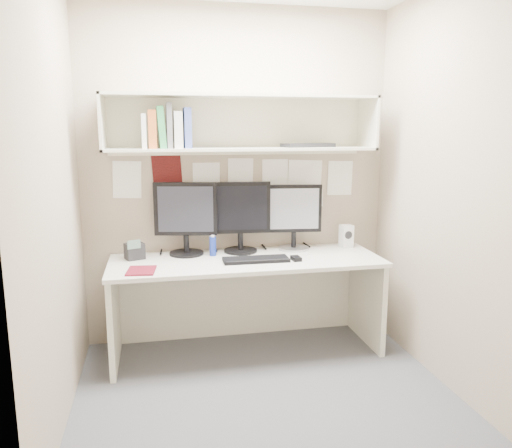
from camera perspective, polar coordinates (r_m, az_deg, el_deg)
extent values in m
cube|color=#48484D|center=(3.39, 1.05, -18.76)|extent=(2.40, 2.00, 0.01)
cube|color=gray|center=(3.95, -2.07, 5.34)|extent=(2.40, 0.02, 2.60)
cube|color=gray|center=(2.03, 7.38, 0.10)|extent=(2.40, 0.02, 2.60)
cube|color=gray|center=(2.96, -22.21, 2.73)|extent=(0.02, 2.00, 2.60)
cube|color=gray|center=(3.45, 21.04, 3.84)|extent=(0.02, 2.00, 2.60)
cube|color=beige|center=(3.71, -1.08, -4.21)|extent=(2.00, 0.70, 0.03)
cube|color=beige|center=(4.12, -1.91, -7.96)|extent=(1.96, 0.02, 0.70)
cube|color=beige|center=(3.75, -1.60, 8.57)|extent=(2.00, 0.38, 0.02)
cube|color=beige|center=(3.75, -1.63, 14.38)|extent=(2.00, 0.38, 0.02)
cube|color=beige|center=(3.92, -2.08, 11.44)|extent=(2.00, 0.02, 0.40)
cube|color=beige|center=(3.70, -17.17, 11.02)|extent=(0.02, 0.38, 0.40)
cube|color=beige|center=(4.04, 12.64, 11.17)|extent=(0.02, 0.38, 0.40)
cylinder|color=black|center=(3.86, -7.93, -3.33)|extent=(0.26, 0.26, 0.02)
cylinder|color=black|center=(3.85, -7.96, -2.25)|extent=(0.04, 0.04, 0.13)
cube|color=black|center=(3.81, -8.07, 1.72)|extent=(0.47, 0.12, 0.40)
cube|color=black|center=(3.79, -8.05, 1.67)|extent=(0.41, 0.08, 0.34)
cylinder|color=black|center=(3.91, -1.78, -3.06)|extent=(0.26, 0.26, 0.02)
cylinder|color=black|center=(3.89, -1.79, -2.00)|extent=(0.04, 0.04, 0.13)
cube|color=black|center=(3.85, -1.84, 1.88)|extent=(0.47, 0.07, 0.40)
cube|color=black|center=(3.84, -1.79, 1.83)|extent=(0.41, 0.04, 0.34)
cylinder|color=#A5A5AA|center=(4.00, 4.31, -2.76)|extent=(0.24, 0.24, 0.02)
cylinder|color=black|center=(3.99, 4.32, -1.79)|extent=(0.04, 0.04, 0.12)
cube|color=black|center=(3.95, 4.33, 1.78)|extent=(0.44, 0.08, 0.38)
cube|color=#B0AFB4|center=(3.93, 4.41, 1.74)|extent=(0.39, 0.05, 0.32)
cube|color=black|center=(3.63, -0.01, -4.09)|extent=(0.48, 0.18, 0.02)
cube|color=black|center=(3.66, 4.60, -3.94)|extent=(0.07, 0.10, 0.03)
cube|color=silver|center=(4.12, 10.27, -1.36)|extent=(0.10, 0.10, 0.18)
cylinder|color=black|center=(4.07, 10.53, -1.25)|extent=(0.06, 0.01, 0.06)
cylinder|color=navy|center=(3.79, -4.96, -2.55)|extent=(0.05, 0.05, 0.14)
cylinder|color=white|center=(3.77, -4.98, -1.42)|extent=(0.03, 0.03, 0.02)
cube|color=maroon|center=(3.46, -12.98, -5.21)|extent=(0.21, 0.24, 0.01)
cube|color=black|center=(3.79, -13.70, -3.03)|extent=(0.16, 0.15, 0.12)
cube|color=#4C6659|center=(3.72, -13.78, -2.28)|extent=(0.09, 0.04, 0.06)
cube|color=silver|center=(3.65, -12.66, 10.30)|extent=(0.03, 0.20, 0.24)
cube|color=#B75521|center=(3.65, -11.76, 10.54)|extent=(0.06, 0.20, 0.27)
cube|color=#2B8144|center=(3.65, -10.75, 10.78)|extent=(0.05, 0.20, 0.29)
cube|color=#57575D|center=(3.65, -9.89, 11.02)|extent=(0.04, 0.20, 0.32)
cube|color=beige|center=(3.65, -8.91, 10.57)|extent=(0.06, 0.20, 0.26)
cube|color=#394A90|center=(3.66, -7.85, 10.80)|extent=(0.05, 0.20, 0.28)
cube|color=black|center=(3.86, 5.98, 8.95)|extent=(0.43, 0.26, 0.03)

